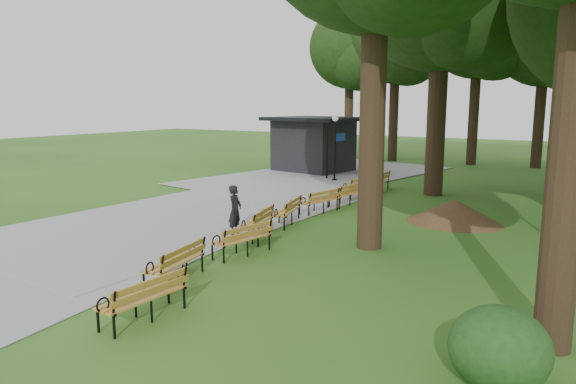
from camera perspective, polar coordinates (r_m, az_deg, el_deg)
The scene contains 15 objects.
ground at distance 15.03m, azimuth -5.42°, elevation -5.72°, with size 100.00×100.00×0.00m, color #295B1A.
path at distance 19.75m, azimuth -9.42°, elevation -2.00°, with size 12.00×38.00×0.06m, color gray.
person at distance 15.94m, azimuth -5.77°, elevation -2.00°, with size 0.56×0.37×1.54m, color black.
kiosk at distance 30.97m, azimuth 2.78°, elevation 5.22°, with size 5.08×4.42×3.18m, color black, non-canonical shape.
lamp_post at distance 26.90m, azimuth 5.15°, elevation 6.28°, with size 0.32×0.32×3.38m.
dirt_mound at distance 18.38m, azimuth 17.65°, elevation -2.01°, with size 2.69×2.69×0.80m, color #47301C.
bench_0 at distance 10.21m, azimuth -15.50°, elevation -10.96°, with size 1.90×0.64×0.88m, color #B17228, non-canonical shape.
bench_1 at distance 12.14m, azimuth -12.26°, elevation -7.50°, with size 1.90×0.64×0.88m, color #B17228, non-canonical shape.
bench_2 at distance 13.92m, azimuth -5.07°, elevation -5.09°, with size 1.90×0.64×0.88m, color #B17228, non-canonical shape.
bench_3 at distance 15.77m, azimuth -3.58°, elevation -3.31°, with size 1.90×0.64×0.88m, color #B17228, non-canonical shape.
bench_4 at distance 17.32m, azimuth -0.29°, elevation -2.12°, with size 1.90×0.64×0.88m, color #B17228, non-canonical shape.
bench_5 at distance 19.19m, azimuth 3.37°, elevation -0.98°, with size 1.90×0.64×0.88m, color #B17228, non-canonical shape.
bench_6 at distance 20.72m, azimuth 6.23°, elevation -0.23°, with size 1.90×0.64×0.88m, color #B17228, non-canonical shape.
bench_7 at distance 22.58m, azimuth 7.44°, elevation 0.56°, with size 1.90×0.64×0.88m, color #B17228, non-canonical shape.
bench_8 at distance 24.37m, azimuth 9.66°, elevation 1.18°, with size 1.90×0.64×0.88m, color #B17228, non-canonical shape.
Camera 1 is at (8.81, -11.52, 3.97)m, focal length 32.68 mm.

